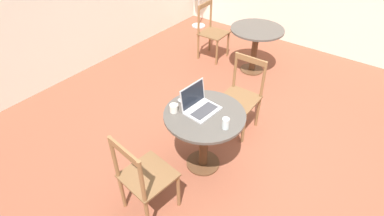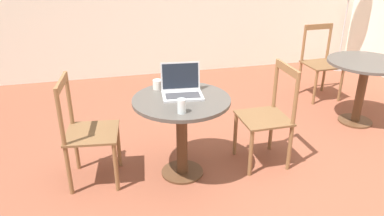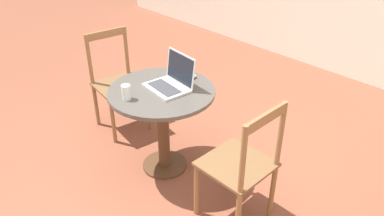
% 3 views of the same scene
% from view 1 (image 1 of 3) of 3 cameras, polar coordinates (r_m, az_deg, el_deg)
% --- Properties ---
extents(ground_plane, '(16.00, 16.00, 0.00)m').
position_cam_1_polar(ground_plane, '(3.60, 10.83, -9.53)').
color(ground_plane, brown).
extents(cafe_table_near, '(0.83, 0.83, 0.74)m').
position_cam_1_polar(cafe_table_near, '(3.09, 2.34, -3.40)').
color(cafe_table_near, '#51331E').
rests_on(cafe_table_near, ground_plane).
extents(cafe_table_mid, '(0.83, 0.83, 0.74)m').
position_cam_1_polar(cafe_table_mid, '(4.95, 12.10, 12.87)').
color(cafe_table_mid, '#51331E').
rests_on(cafe_table_mid, ground_plane).
extents(chair_near_right, '(0.44, 0.44, 0.95)m').
position_cam_1_polar(chair_near_right, '(3.72, 9.35, 2.17)').
color(chair_near_right, brown).
rests_on(chair_near_right, ground_plane).
extents(chair_near_left, '(0.48, 0.48, 0.95)m').
position_cam_1_polar(chair_near_left, '(2.80, -9.13, -12.95)').
color(chair_near_left, brown).
rests_on(chair_near_left, ground_plane).
extents(chair_mid_back, '(0.45, 0.45, 0.95)m').
position_cam_1_polar(chair_mid_back, '(5.33, 3.74, 14.23)').
color(chair_mid_back, brown).
rests_on(chair_mid_back, ground_plane).
extents(laptop, '(0.36, 0.31, 0.26)m').
position_cam_1_polar(laptop, '(3.00, 1.44, 0.49)').
color(laptop, '#B7B7BC').
rests_on(laptop, cafe_table_near).
extents(mouse, '(0.06, 0.10, 0.03)m').
position_cam_1_polar(mouse, '(3.12, -1.97, 1.36)').
color(mouse, '#B7B7BC').
rests_on(mouse, cafe_table_near).
extents(mug, '(0.12, 0.08, 0.08)m').
position_cam_1_polar(mug, '(2.99, -3.45, -0.02)').
color(mug, silver).
rests_on(mug, cafe_table_near).
extents(drinking_glass, '(0.07, 0.07, 0.11)m').
position_cam_1_polar(drinking_glass, '(2.80, 6.42, -2.93)').
color(drinking_glass, silver).
rests_on(drinking_glass, cafe_table_near).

